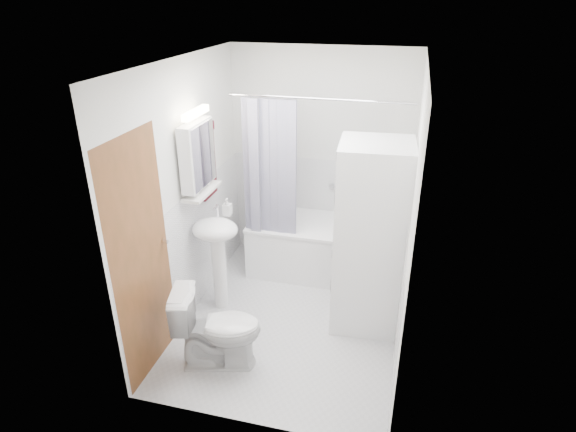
% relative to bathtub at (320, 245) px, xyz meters
% --- Properties ---
extents(floor, '(2.60, 2.60, 0.00)m').
position_rel_bathtub_xyz_m(floor, '(-0.10, -0.92, -0.33)').
color(floor, silver).
rests_on(floor, ground).
extents(room_walls, '(2.60, 2.60, 2.60)m').
position_rel_bathtub_xyz_m(room_walls, '(-0.10, -0.92, 1.16)').
color(room_walls, white).
rests_on(room_walls, ground).
extents(wainscot, '(1.98, 2.58, 2.58)m').
position_rel_bathtub_xyz_m(wainscot, '(-0.10, -0.63, 0.27)').
color(wainscot, white).
rests_on(wainscot, ground).
extents(door, '(0.05, 2.00, 2.00)m').
position_rel_bathtub_xyz_m(door, '(-1.05, -1.47, 0.67)').
color(door, brown).
rests_on(door, ground).
extents(bathtub, '(1.55, 0.73, 0.59)m').
position_rel_bathtub_xyz_m(bathtub, '(0.00, 0.00, 0.00)').
color(bathtub, white).
rests_on(bathtub, ground).
extents(tub_spout, '(0.04, 0.12, 0.04)m').
position_rel_bathtub_xyz_m(tub_spout, '(0.20, 0.33, 0.58)').
color(tub_spout, silver).
rests_on(tub_spout, room_walls).
extents(curtain_rod, '(1.73, 0.02, 0.02)m').
position_rel_bathtub_xyz_m(curtain_rod, '(0.00, -0.31, 1.67)').
color(curtain_rod, silver).
rests_on(curtain_rod, room_walls).
extents(shower_curtain, '(0.55, 0.02, 1.45)m').
position_rel_bathtub_xyz_m(shower_curtain, '(-0.49, -0.31, 0.92)').
color(shower_curtain, '#151240').
rests_on(shower_curtain, curtain_rod).
extents(sink, '(0.44, 0.37, 1.04)m').
position_rel_bathtub_xyz_m(sink, '(-0.85, -0.89, 0.38)').
color(sink, white).
rests_on(sink, ground).
extents(medicine_cabinet, '(0.13, 0.50, 0.71)m').
position_rel_bathtub_xyz_m(medicine_cabinet, '(-1.00, -0.82, 1.24)').
color(medicine_cabinet, white).
rests_on(medicine_cabinet, room_walls).
extents(shelf, '(0.18, 0.54, 0.02)m').
position_rel_bathtub_xyz_m(shelf, '(-0.99, -0.82, 0.87)').
color(shelf, silver).
rests_on(shelf, room_walls).
extents(shower_caddy, '(0.22, 0.06, 0.02)m').
position_rel_bathtub_xyz_m(shower_caddy, '(0.25, 0.32, 0.82)').
color(shower_caddy, silver).
rests_on(shower_caddy, room_walls).
extents(towel, '(0.07, 0.30, 0.74)m').
position_rel_bathtub_xyz_m(towel, '(-1.04, -0.55, 1.09)').
color(towel, '#531623').
rests_on(towel, room_walls).
extents(washer_dryer, '(0.67, 0.66, 1.76)m').
position_rel_bathtub_xyz_m(washer_dryer, '(0.58, -0.76, 0.56)').
color(washer_dryer, white).
rests_on(washer_dryer, ground).
extents(toilet, '(0.80, 0.57, 0.71)m').
position_rel_bathtub_xyz_m(toilet, '(-0.55, -1.67, 0.03)').
color(toilet, white).
rests_on(toilet, ground).
extents(soap_pump, '(0.08, 0.17, 0.08)m').
position_rel_bathtub_xyz_m(soap_pump, '(-0.81, -0.67, 0.62)').
color(soap_pump, gray).
rests_on(soap_pump, sink).
extents(shelf_bottle, '(0.07, 0.18, 0.07)m').
position_rel_bathtub_xyz_m(shelf_bottle, '(-0.99, -0.97, 0.92)').
color(shelf_bottle, gray).
rests_on(shelf_bottle, shelf).
extents(shelf_cup, '(0.10, 0.09, 0.10)m').
position_rel_bathtub_xyz_m(shelf_cup, '(-0.99, -0.70, 0.94)').
color(shelf_cup, gray).
rests_on(shelf_cup, shelf).
extents(shampoo_a, '(0.13, 0.17, 0.13)m').
position_rel_bathtub_xyz_m(shampoo_a, '(0.25, 0.32, 0.90)').
color(shampoo_a, gray).
rests_on(shampoo_a, shower_caddy).
extents(shampoo_b, '(0.08, 0.21, 0.08)m').
position_rel_bathtub_xyz_m(shampoo_b, '(0.37, 0.32, 0.87)').
color(shampoo_b, '#26359A').
rests_on(shampoo_b, shower_caddy).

